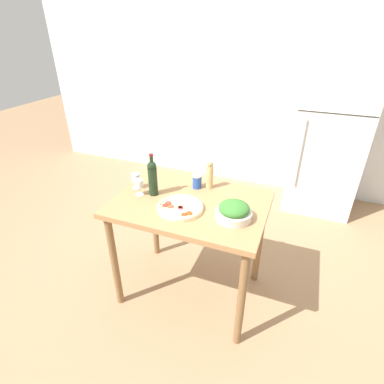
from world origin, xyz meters
name	(u,v)px	position (x,y,z in m)	size (l,w,h in m)	color
ground_plane	(190,289)	(0.00, 0.00, 0.00)	(14.00, 14.00, 0.00)	#9E7A56
wall_back	(255,90)	(0.00, 2.27, 1.30)	(6.40, 0.06, 2.60)	silver
refrigerator	(328,140)	(0.96, 1.90, 0.87)	(0.77, 0.66, 1.75)	white
prep_counter	(190,216)	(0.00, 0.00, 0.79)	(1.12, 0.79, 0.91)	#A87A4C
wine_bottle	(153,177)	(-0.30, 0.00, 1.06)	(0.07, 0.07, 0.33)	black
wine_glass_near	(139,184)	(-0.40, -0.04, 1.00)	(0.07, 0.07, 0.13)	silver
wine_glass_far	(136,178)	(-0.47, 0.04, 1.00)	(0.07, 0.07, 0.13)	silver
pepper_mill	(210,175)	(0.06, 0.25, 1.02)	(0.06, 0.06, 0.23)	tan
salad_bowl	(234,211)	(0.35, -0.09, 0.97)	(0.24, 0.24, 0.12)	silver
homemade_pizza	(180,207)	(-0.03, -0.12, 0.93)	(0.33, 0.33, 0.03)	beige
salt_canister	(197,181)	(-0.03, 0.22, 0.97)	(0.07, 0.07, 0.11)	#284CA3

